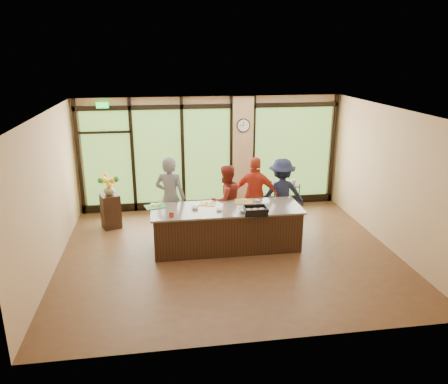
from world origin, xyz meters
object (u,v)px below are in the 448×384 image
object	(u,v)px
roasting_pan	(256,212)
bar_cart	(285,195)
cook_right	(281,194)
island_base	(226,229)
cook_left	(170,198)
flower_stand	(111,211)

from	to	relation	value
roasting_pan	bar_cart	distance (m)	2.52
cook_right	bar_cart	size ratio (longest dim) A/B	1.79
island_base	cook_left	bearing A→B (deg)	146.94
cook_left	flower_stand	bearing A→B (deg)	-8.82
flower_stand	bar_cart	xyz separation A→B (m)	(4.38, 0.12, 0.17)
island_base	cook_right	size ratio (longest dim) A/B	1.79
cook_left	bar_cart	world-z (taller)	cook_left
cook_left	bar_cart	bearing A→B (deg)	-141.57
cook_left	roasting_pan	distance (m)	2.08
island_base	cook_left	world-z (taller)	cook_left
cook_right	bar_cart	distance (m)	0.94
cook_right	bar_cart	xyz separation A→B (m)	(0.34, 0.82, -0.29)
cook_left	cook_right	distance (m)	2.62
roasting_pan	cook_right	bearing A→B (deg)	60.97
cook_right	roasting_pan	xyz separation A→B (m)	(-0.92, -1.33, 0.09)
island_base	flower_stand	size ratio (longest dim) A/B	3.74
island_base	cook_left	xyz separation A→B (m)	(-1.16, 0.76, 0.52)
cook_left	cook_right	size ratio (longest dim) A/B	1.10
island_base	roasting_pan	xyz separation A→B (m)	(0.53, -0.46, 0.52)
cook_left	roasting_pan	bearing A→B (deg)	165.10
island_base	bar_cart	xyz separation A→B (m)	(1.79, 1.69, 0.14)
island_base	bar_cart	size ratio (longest dim) A/B	3.20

